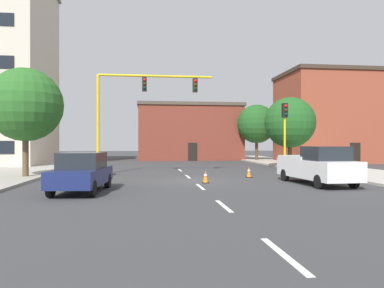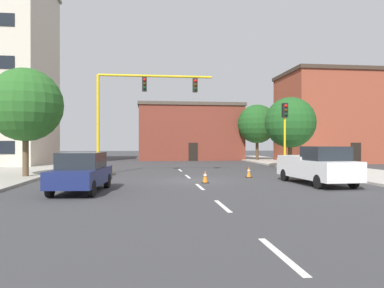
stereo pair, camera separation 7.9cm
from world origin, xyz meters
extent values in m
plane|color=#38383A|center=(0.00, 0.00, 0.00)|extent=(160.00, 160.00, 0.00)
cube|color=#9E998E|center=(-11.92, 8.00, 0.07)|extent=(6.00, 56.00, 0.14)
cube|color=#B2ADA3|center=(11.92, 8.00, 0.07)|extent=(6.00, 56.00, 0.14)
cube|color=silver|center=(0.00, -14.00, 0.00)|extent=(0.16, 2.40, 0.01)
cube|color=silver|center=(0.00, -8.50, 0.00)|extent=(0.16, 2.40, 0.01)
cube|color=silver|center=(0.00, -3.00, 0.00)|extent=(0.16, 2.40, 0.01)
cube|color=silver|center=(0.00, 2.50, 0.00)|extent=(0.16, 2.40, 0.01)
cube|color=silver|center=(0.00, 8.00, 0.00)|extent=(0.16, 2.40, 0.01)
cube|color=brown|center=(2.89, 27.82, 3.39)|extent=(13.01, 9.80, 6.77)
cube|color=#4C4238|center=(2.89, 27.82, 6.97)|extent=(13.31, 10.10, 0.40)
cube|color=black|center=(2.89, 22.89, 1.10)|extent=(1.10, 0.06, 2.20)
cube|color=brown|center=(18.41, 18.00, 4.82)|extent=(11.52, 8.13, 9.64)
cube|color=#3D2D23|center=(18.41, 18.00, 9.84)|extent=(11.82, 8.43, 0.40)
cube|color=black|center=(18.41, 13.90, 1.10)|extent=(1.10, 0.06, 2.20)
cube|color=yellow|center=(-5.87, 4.35, 0.28)|extent=(1.80, 1.20, 0.55)
cylinder|color=yellow|center=(-5.87, 4.35, 3.65)|extent=(0.20, 0.20, 6.20)
cylinder|color=yellow|center=(-2.00, 4.35, 6.75)|extent=(7.76, 0.16, 0.16)
cube|color=black|center=(-2.77, 4.35, 6.18)|extent=(0.32, 0.36, 0.95)
sphere|color=red|center=(-2.77, 4.16, 6.45)|extent=(0.20, 0.20, 0.20)
sphere|color=#38280A|center=(-2.77, 4.16, 6.17)|extent=(0.20, 0.20, 0.20)
sphere|color=black|center=(-2.77, 4.16, 5.89)|extent=(0.20, 0.20, 0.20)
cube|color=black|center=(0.72, 4.35, 6.18)|extent=(0.32, 0.36, 0.95)
sphere|color=red|center=(0.72, 4.16, 6.45)|extent=(0.20, 0.20, 0.20)
sphere|color=#38280A|center=(0.72, 4.16, 6.17)|extent=(0.20, 0.20, 0.20)
sphere|color=black|center=(0.72, 4.16, 5.89)|extent=(0.20, 0.20, 0.20)
cylinder|color=yellow|center=(6.47, 2.45, 2.40)|extent=(0.14, 0.14, 4.80)
cube|color=black|center=(6.47, 2.45, 4.33)|extent=(0.32, 0.36, 0.95)
sphere|color=red|center=(6.47, 2.26, 4.60)|extent=(0.20, 0.20, 0.20)
sphere|color=#38280A|center=(6.47, 2.26, 4.32)|extent=(0.20, 0.20, 0.20)
sphere|color=black|center=(6.47, 2.26, 4.04)|extent=(0.20, 0.20, 0.20)
cylinder|color=#4C3823|center=(10.55, 21.92, 1.36)|extent=(0.36, 0.36, 2.72)
sphere|color=#1E511E|center=(10.55, 21.92, 4.47)|extent=(4.66, 4.66, 4.66)
cylinder|color=brown|center=(-9.93, 2.46, 1.41)|extent=(0.36, 0.36, 2.82)
sphere|color=#286023|center=(-9.93, 2.46, 4.49)|extent=(4.46, 4.46, 4.46)
cylinder|color=#4C3823|center=(9.43, 8.84, 1.15)|extent=(0.36, 0.36, 2.30)
sphere|color=#1E511E|center=(9.43, 8.84, 3.90)|extent=(4.28, 4.28, 4.28)
cube|color=white|center=(6.18, -2.66, 0.81)|extent=(2.34, 5.52, 0.95)
cube|color=#1E2328|center=(6.24, -3.56, 1.64)|extent=(1.95, 1.91, 0.70)
cube|color=white|center=(6.11, -1.48, 1.37)|extent=(2.17, 2.93, 0.16)
cylinder|color=black|center=(7.20, -4.44, 0.34)|extent=(0.26, 0.69, 0.68)
cylinder|color=black|center=(5.40, -4.55, 0.34)|extent=(0.26, 0.69, 0.68)
cylinder|color=black|center=(6.97, -0.77, 0.34)|extent=(0.26, 0.69, 0.68)
cylinder|color=black|center=(5.17, -0.89, 0.34)|extent=(0.26, 0.69, 0.68)
cube|color=navy|center=(-5.45, -4.26, 0.69)|extent=(2.26, 4.65, 0.70)
cube|color=#1E2328|center=(-5.44, -4.16, 1.39)|extent=(1.91, 2.45, 0.70)
cylinder|color=black|center=(-6.13, -2.66, 0.34)|extent=(0.28, 0.70, 0.68)
cylinder|color=black|center=(-4.49, -2.82, 0.34)|extent=(0.28, 0.70, 0.68)
cylinder|color=black|center=(-6.41, -5.71, 0.34)|extent=(0.28, 0.70, 0.68)
cylinder|color=black|center=(-4.77, -5.86, 0.34)|extent=(0.28, 0.70, 0.68)
cube|color=black|center=(0.53, -1.33, 0.02)|extent=(0.36, 0.36, 0.04)
cone|color=orange|center=(0.53, -1.33, 0.35)|extent=(0.28, 0.28, 0.63)
cylinder|color=white|center=(0.53, -1.33, 0.43)|extent=(0.19, 0.19, 0.08)
cube|color=black|center=(3.73, 1.42, 0.02)|extent=(0.36, 0.36, 0.04)
cone|color=orange|center=(3.73, 1.42, 0.36)|extent=(0.28, 0.28, 0.65)
cylinder|color=white|center=(3.73, 1.42, 0.44)|extent=(0.19, 0.19, 0.08)
camera|label=1|loc=(-2.62, -20.75, 2.16)|focal=34.12mm
camera|label=2|loc=(-2.54, -20.76, 2.16)|focal=34.12mm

